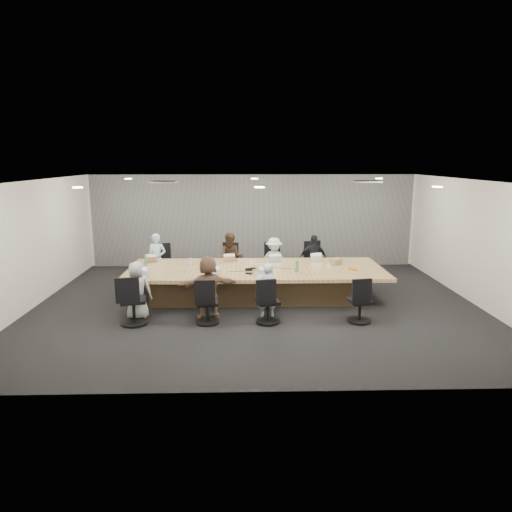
{
  "coord_description": "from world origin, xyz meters",
  "views": [
    {
      "loc": [
        -0.28,
        -9.96,
        3.26
      ],
      "look_at": [
        0.0,
        0.4,
        1.05
      ],
      "focal_mm": 32.0,
      "sensor_mm": 36.0,
      "label": 1
    }
  ],
  "objects_px": {
    "chair_5": "(207,306)",
    "chair_7": "(360,305)",
    "laptop_6": "(266,276)",
    "laptop_0": "(153,261)",
    "person_6": "(267,290)",
    "bottle_green_right": "(297,266)",
    "laptop_4": "(142,277)",
    "laptop_5": "(210,276)",
    "person_1": "(231,258)",
    "chair_4": "(134,304)",
    "bottle_green_left": "(146,260)",
    "chair_0": "(160,266)",
    "person_0": "(157,259)",
    "person_4": "(137,290)",
    "stapler": "(249,269)",
    "mug_brown": "(140,270)",
    "laptop_1": "(231,260)",
    "person_2": "(274,261)",
    "snack_packet": "(353,269)",
    "canvas_bag": "(336,262)",
    "chair_1": "(232,265)",
    "bottle_clear": "(190,262)",
    "laptop_2": "(275,260)",
    "laptop_3": "(316,260)",
    "person_5": "(208,287)",
    "chair_2": "(273,265)",
    "conference_table": "(256,282)",
    "chair_6": "(268,305)",
    "chair_3": "(311,264)",
    "person_3": "(313,259)"
  },
  "relations": [
    {
      "from": "chair_5",
      "to": "laptop_1",
      "type": "xyz_separation_m",
      "value": [
        0.41,
        2.5,
        0.38
      ]
    },
    {
      "from": "chair_5",
      "to": "person_5",
      "type": "xyz_separation_m",
      "value": [
        0.0,
        0.35,
        0.3
      ]
    },
    {
      "from": "chair_5",
      "to": "chair_7",
      "type": "bearing_deg",
      "value": -5.45
    },
    {
      "from": "person_4",
      "to": "chair_0",
      "type": "bearing_deg",
      "value": -93.2
    },
    {
      "from": "person_4",
      "to": "stapler",
      "type": "relative_size",
      "value": 7.54
    },
    {
      "from": "stapler",
      "to": "canvas_bag",
      "type": "relative_size",
      "value": 0.58
    },
    {
      "from": "laptop_5",
      "to": "person_1",
      "type": "bearing_deg",
      "value": 65.24
    },
    {
      "from": "person_2",
      "to": "person_4",
      "type": "xyz_separation_m",
      "value": [
        -3.01,
        -2.7,
        -0.01
      ]
    },
    {
      "from": "chair_5",
      "to": "bottle_green_right",
      "type": "xyz_separation_m",
      "value": [
        1.95,
        1.3,
        0.5
      ]
    },
    {
      "from": "chair_6",
      "to": "bottle_green_left",
      "type": "relative_size",
      "value": 2.86
    },
    {
      "from": "bottle_green_left",
      "to": "bottle_clear",
      "type": "relative_size",
      "value": 1.31
    },
    {
      "from": "chair_5",
      "to": "laptop_6",
      "type": "height_order",
      "value": "laptop_6"
    },
    {
      "from": "chair_0",
      "to": "person_0",
      "type": "height_order",
      "value": "person_0"
    },
    {
      "from": "stapler",
      "to": "laptop_3",
      "type": "bearing_deg",
      "value": 24.23
    },
    {
      "from": "chair_2",
      "to": "laptop_6",
      "type": "relative_size",
      "value": 2.57
    },
    {
      "from": "laptop_1",
      "to": "laptop_6",
      "type": "bearing_deg",
      "value": 103.53
    },
    {
      "from": "person_2",
      "to": "chair_4",
      "type": "bearing_deg",
      "value": -142.28
    },
    {
      "from": "person_1",
      "to": "person_2",
      "type": "distance_m",
      "value": 1.14
    },
    {
      "from": "mug_brown",
      "to": "person_0",
      "type": "bearing_deg",
      "value": 87.63
    },
    {
      "from": "canvas_bag",
      "to": "laptop_3",
      "type": "bearing_deg",
      "value": 128.47
    },
    {
      "from": "chair_1",
      "to": "laptop_5",
      "type": "height_order",
      "value": "chair_1"
    },
    {
      "from": "chair_5",
      "to": "bottle_green_right",
      "type": "bearing_deg",
      "value": 28.17
    },
    {
      "from": "canvas_bag",
      "to": "chair_0",
      "type": "bearing_deg",
      "value": 162.85
    },
    {
      "from": "chair_4",
      "to": "snack_packet",
      "type": "height_order",
      "value": "chair_4"
    },
    {
      "from": "person_4",
      "to": "bottle_clear",
      "type": "bearing_deg",
      "value": -125.47
    },
    {
      "from": "conference_table",
      "to": "stapler",
      "type": "distance_m",
      "value": 0.48
    },
    {
      "from": "laptop_4",
      "to": "bottle_green_left",
      "type": "xyz_separation_m",
      "value": [
        -0.16,
        1.11,
        0.12
      ]
    },
    {
      "from": "chair_4",
      "to": "bottle_green_left",
      "type": "height_order",
      "value": "bottle_green_left"
    },
    {
      "from": "laptop_0",
      "to": "person_6",
      "type": "bearing_deg",
      "value": 131.75
    },
    {
      "from": "person_2",
      "to": "laptop_3",
      "type": "relative_size",
      "value": 4.25
    },
    {
      "from": "laptop_2",
      "to": "laptop_3",
      "type": "relative_size",
      "value": 1.16
    },
    {
      "from": "chair_0",
      "to": "mug_brown",
      "type": "xyz_separation_m",
      "value": [
        -0.07,
        -2.04,
        0.41
      ]
    },
    {
      "from": "laptop_1",
      "to": "bottle_green_left",
      "type": "bearing_deg",
      "value": 0.34
    },
    {
      "from": "chair_0",
      "to": "chair_7",
      "type": "bearing_deg",
      "value": 126.87
    },
    {
      "from": "bottle_green_right",
      "to": "snack_packet",
      "type": "relative_size",
      "value": 1.38
    },
    {
      "from": "person_0",
      "to": "laptop_6",
      "type": "height_order",
      "value": "person_0"
    },
    {
      "from": "laptop_1",
      "to": "stapler",
      "type": "xyz_separation_m",
      "value": [
        0.44,
        -1.06,
        0.02
      ]
    },
    {
      "from": "chair_6",
      "to": "chair_7",
      "type": "xyz_separation_m",
      "value": [
        1.87,
        0.0,
        -0.0
      ]
    },
    {
      "from": "laptop_0",
      "to": "bottle_green_right",
      "type": "bearing_deg",
      "value": 150.56
    },
    {
      "from": "person_0",
      "to": "bottle_green_right",
      "type": "distance_m",
      "value": 3.92
    },
    {
      "from": "conference_table",
      "to": "laptop_3",
      "type": "bearing_deg",
      "value": 27.13
    },
    {
      "from": "person_6",
      "to": "laptop_6",
      "type": "distance_m",
      "value": 0.57
    },
    {
      "from": "bottle_green_right",
      "to": "laptop_4",
      "type": "bearing_deg",
      "value": -173.4
    },
    {
      "from": "chair_5",
      "to": "person_3",
      "type": "bearing_deg",
      "value": 44.27
    },
    {
      "from": "chair_3",
      "to": "stapler",
      "type": "xyz_separation_m",
      "value": [
        -1.73,
        -1.96,
        0.33
      ]
    },
    {
      "from": "chair_1",
      "to": "snack_packet",
      "type": "xyz_separation_m",
      "value": [
        2.85,
        -1.96,
        0.36
      ]
    },
    {
      "from": "person_6",
      "to": "bottle_clear",
      "type": "bearing_deg",
      "value": -44.75
    },
    {
      "from": "chair_0",
      "to": "mug_brown",
      "type": "distance_m",
      "value": 2.08
    },
    {
      "from": "bottle_clear",
      "to": "canvas_bag",
      "type": "xyz_separation_m",
      "value": [
        3.53,
        0.08,
        -0.02
      ]
    },
    {
      "from": "chair_1",
      "to": "bottle_green_right",
      "type": "bearing_deg",
      "value": 135.46
    }
  ]
}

